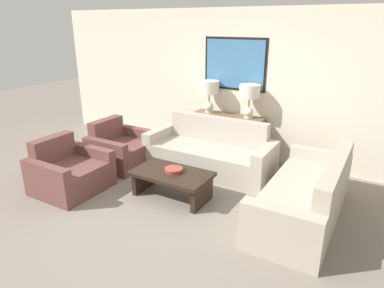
{
  "coord_description": "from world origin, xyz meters",
  "views": [
    {
      "loc": [
        2.47,
        -3.24,
        2.4
      ],
      "look_at": [
        -0.01,
        0.99,
        0.65
      ],
      "focal_mm": 32.0,
      "sensor_mm": 36.0,
      "label": 1
    }
  ],
  "objects": [
    {
      "name": "armchair_near_back_wall",
      "position": [
        -1.49,
        1.02,
        0.27
      ],
      "size": [
        0.89,
        0.98,
        0.78
      ],
      "color": "brown",
      "rests_on": "ground_plane"
    },
    {
      "name": "armchair_near_camera",
      "position": [
        -1.49,
        -0.12,
        0.27
      ],
      "size": [
        0.89,
        0.98,
        0.78
      ],
      "color": "brown",
      "rests_on": "ground_plane"
    },
    {
      "name": "couch_by_back_wall",
      "position": [
        0.0,
        1.59,
        0.29
      ],
      "size": [
        2.16,
        0.87,
        0.87
      ],
      "color": "#ADA393",
      "rests_on": "ground_plane"
    },
    {
      "name": "table_lamp_left",
      "position": [
        -0.39,
        2.27,
        1.23
      ],
      "size": [
        0.36,
        0.36,
        0.59
      ],
      "color": "silver",
      "rests_on": "console_table"
    },
    {
      "name": "table_lamp_right",
      "position": [
        0.39,
        2.27,
        1.23
      ],
      "size": [
        0.36,
        0.36,
        0.59
      ],
      "color": "silver",
      "rests_on": "console_table"
    },
    {
      "name": "back_wall",
      "position": [
        0.0,
        2.54,
        1.33
      ],
      "size": [
        8.08,
        0.12,
        2.65
      ],
      "color": "beige",
      "rests_on": "ground_plane"
    },
    {
      "name": "ground_plane",
      "position": [
        0.0,
        0.0,
        0.0
      ],
      "size": [
        20.0,
        20.0,
        0.0
      ],
      "primitive_type": "plane",
      "color": "slate"
    },
    {
      "name": "coffee_table",
      "position": [
        -0.02,
        0.45,
        0.29
      ],
      "size": [
        1.12,
        0.65,
        0.39
      ],
      "color": "black",
      "rests_on": "ground_plane"
    },
    {
      "name": "console_table",
      "position": [
        0.0,
        2.27,
        0.41
      ],
      "size": [
        1.33,
        0.38,
        0.81
      ],
      "color": "brown",
      "rests_on": "ground_plane"
    },
    {
      "name": "couch_by_side",
      "position": [
        1.78,
        0.85,
        0.29
      ],
      "size": [
        0.87,
        2.16,
        0.87
      ],
      "color": "#ADA393",
      "rests_on": "ground_plane"
    },
    {
      "name": "decorative_bowl",
      "position": [
        -0.01,
        0.48,
        0.41
      ],
      "size": [
        0.26,
        0.26,
        0.05
      ],
      "color": "#93382D",
      "rests_on": "coffee_table"
    }
  ]
}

